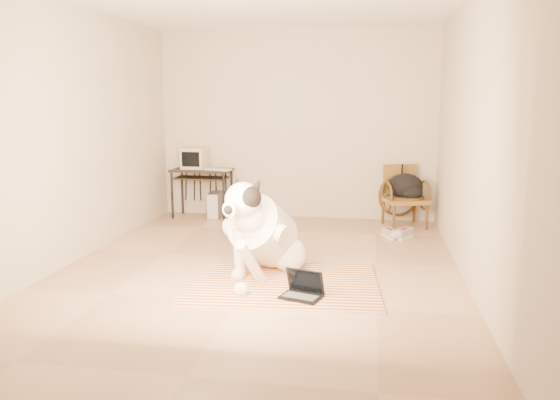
% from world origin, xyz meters
% --- Properties ---
extents(floor, '(4.50, 4.50, 0.00)m').
position_xyz_m(floor, '(0.00, 0.00, 0.00)').
color(floor, tan).
rests_on(floor, ground).
extents(wall_back, '(4.50, 0.00, 4.50)m').
position_xyz_m(wall_back, '(0.00, 2.25, 1.35)').
color(wall_back, '#BDB29A').
rests_on(wall_back, floor).
extents(wall_front, '(4.50, 0.00, 4.50)m').
position_xyz_m(wall_front, '(0.00, -2.25, 1.35)').
color(wall_front, '#BDB29A').
rests_on(wall_front, floor).
extents(wall_left, '(0.00, 4.50, 4.50)m').
position_xyz_m(wall_left, '(-2.00, 0.00, 1.35)').
color(wall_left, '#BDB29A').
rests_on(wall_left, floor).
extents(wall_right, '(0.00, 4.50, 4.50)m').
position_xyz_m(wall_right, '(2.00, 0.00, 1.35)').
color(wall_right, '#BDB29A').
rests_on(wall_right, floor).
extents(rug, '(1.86, 1.48, 0.02)m').
position_xyz_m(rug, '(0.31, -0.83, 0.01)').
color(rug, '#B14508').
rests_on(rug, floor).
extents(dog, '(0.77, 1.44, 1.05)m').
position_xyz_m(dog, '(0.07, -0.57, 0.41)').
color(dog, white).
rests_on(dog, rug).
extents(laptop, '(0.40, 0.33, 0.24)m').
position_xyz_m(laptop, '(0.54, -1.17, 0.08)').
color(laptop, black).
rests_on(laptop, rug).
extents(computer_desk, '(0.87, 0.50, 0.71)m').
position_xyz_m(computer_desk, '(-1.35, 1.97, 0.61)').
color(computer_desk, black).
rests_on(computer_desk, floor).
extents(crt_monitor, '(0.36, 0.35, 0.30)m').
position_xyz_m(crt_monitor, '(-1.47, 2.04, 0.86)').
color(crt_monitor, '#C1B497').
rests_on(crt_monitor, computer_desk).
extents(desk_keyboard, '(0.41, 0.22, 0.03)m').
position_xyz_m(desk_keyboard, '(-1.07, 1.88, 0.73)').
color(desk_keyboard, '#C1B497').
rests_on(desk_keyboard, computer_desk).
extents(pc_tower, '(0.17, 0.40, 0.37)m').
position_xyz_m(pc_tower, '(-1.15, 2.00, 0.19)').
color(pc_tower, '#4B4B4E').
rests_on(pc_tower, floor).
extents(rattan_chair, '(0.68, 0.67, 0.83)m').
position_xyz_m(rattan_chair, '(1.54, 1.87, 0.42)').
color(rattan_chair, olive).
rests_on(rattan_chair, floor).
extents(backpack, '(0.47, 0.41, 0.35)m').
position_xyz_m(backpack, '(1.57, 1.84, 0.54)').
color(backpack, black).
rests_on(backpack, rattan_chair).
extents(sneaker_left, '(0.22, 0.32, 0.10)m').
position_xyz_m(sneaker_left, '(1.35, 1.17, 0.05)').
color(sneaker_left, silver).
rests_on(sneaker_left, floor).
extents(sneaker_right, '(0.28, 0.34, 0.11)m').
position_xyz_m(sneaker_right, '(1.51, 1.18, 0.05)').
color(sneaker_right, silver).
rests_on(sneaker_right, floor).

